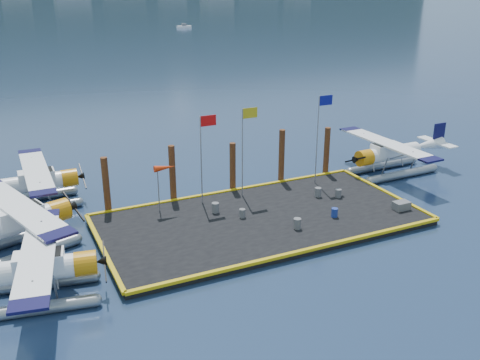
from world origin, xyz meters
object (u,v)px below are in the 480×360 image
object	(u,v)px
drum_3	(297,223)
flagpole_blue	(320,126)
windsock	(165,169)
drum_2	(338,193)
flagpole_red	(204,146)
crate	(401,205)
drum_4	(318,192)
piling_0	(106,187)
piling_2	(233,169)
drum_5	(215,208)
seaplane_b	(13,227)
piling_3	(282,158)
seaplane_a	(32,274)
drum_1	(335,213)
flagpole_yellow	(245,139)
seaplane_d	(390,156)
drum_0	(242,213)
seaplane_c	(31,186)
piling_1	(173,175)
piling_4	(326,153)

from	to	relation	value
drum_3	flagpole_blue	bearing A→B (deg)	48.50
windsock	drum_2	bearing A→B (deg)	-15.16
drum_2	flagpole_red	world-z (taller)	flagpole_red
crate	drum_4	bearing A→B (deg)	131.59
piling_0	piling_2	size ratio (longest dim) A/B	1.05
drum_2	drum_5	bearing A→B (deg)	171.76
drum_4	piling_0	size ratio (longest dim) A/B	0.16
seaplane_b	piling_3	xyz separation A→B (m)	(18.86, 3.10, 0.49)
drum_2	windsock	world-z (taller)	windsock
crate	flagpole_blue	world-z (taller)	flagpole_blue
drum_5	piling_2	bearing A→B (deg)	50.71
seaplane_a	piling_2	world-z (taller)	piling_2
drum_1	flagpole_yellow	size ratio (longest dim) A/B	0.09
seaplane_d	drum_0	world-z (taller)	seaplane_d
drum_0	drum_2	world-z (taller)	drum_2
seaplane_d	piling_0	world-z (taller)	piling_0
flagpole_red	piling_2	world-z (taller)	flagpole_red
drum_3	windsock	xyz separation A→B (m)	(-6.27, 6.16, 2.50)
drum_1	seaplane_b	bearing A→B (deg)	167.26
drum_0	piling_3	bearing A→B (deg)	41.14
drum_2	flagpole_blue	world-z (taller)	flagpole_blue
drum_4	piling_2	world-z (taller)	piling_2
drum_1	piling_2	distance (m)	8.32
drum_1	flagpole_blue	xyz separation A→B (m)	(2.43, 5.71, 3.99)
seaplane_c	windsock	world-z (taller)	seaplane_c
flagpole_yellow	seaplane_a	bearing A→B (deg)	-154.39
flagpole_yellow	flagpole_blue	size ratio (longest dim) A/B	0.95
flagpole_blue	windsock	bearing A→B (deg)	180.00
crate	flagpole_yellow	bearing A→B (deg)	141.27
drum_5	drum_1	bearing A→B (deg)	-30.51
seaplane_c	drum_0	xyz separation A→B (m)	(11.76, -8.37, -0.87)
drum_0	drum_2	bearing A→B (deg)	1.22
seaplane_d	drum_0	distance (m)	14.81
drum_4	piling_2	bearing A→B (deg)	139.66
drum_1	piling_2	bearing A→B (deg)	117.27
piling_2	drum_1	bearing A→B (deg)	-62.73
drum_4	flagpole_red	distance (m)	8.67
drum_1	windsock	size ratio (longest dim) A/B	0.19
drum_1	drum_5	world-z (taller)	drum_5
drum_2	flagpole_yellow	xyz separation A→B (m)	(-5.70, 3.10, 3.82)
seaplane_b	piling_1	bearing A→B (deg)	88.44
seaplane_d	drum_2	bearing A→B (deg)	112.18
drum_4	seaplane_a	bearing A→B (deg)	-166.40
piling_2	piling_3	distance (m)	4.01
piling_3	piling_4	world-z (taller)	piling_3
flagpole_blue	piling_3	world-z (taller)	flagpole_blue
flagpole_yellow	windsock	world-z (taller)	flagpole_yellow
drum_4	drum_5	distance (m)	7.52
crate	piling_0	bearing A→B (deg)	154.81
flagpole_red	piling_0	distance (m)	6.84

